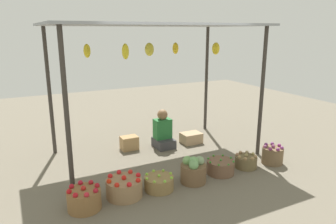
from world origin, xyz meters
TOP-DOWN VIEW (x-y plane):
  - ground_plane at (0.00, 0.00)m, footprint 14.00×14.00m
  - market_stall_structure at (0.00, 0.00)m, footprint 3.77×2.13m
  - vendor_person at (0.29, 0.26)m, footprint 0.36×0.44m
  - basket_red_apples at (-1.67, -1.35)m, footprint 0.45×0.45m
  - basket_red_tomatoes at (-1.08, -1.27)m, footprint 0.52×0.52m
  - basket_limes at (-0.55, -1.32)m, footprint 0.44×0.44m
  - basket_cabbages at (0.03, -1.35)m, footprint 0.40×0.40m
  - basket_green_chilies at (0.59, -1.28)m, footprint 0.46×0.46m
  - basket_potatoes at (1.13, -1.29)m, footprint 0.38×0.38m
  - basket_purple_onions at (1.67, -1.37)m, footprint 0.37×0.37m
  - wooden_crate_near_vendor at (-0.38, 0.44)m, footprint 0.33×0.24m
  - wooden_crate_stacked_rear at (0.92, 0.20)m, footprint 0.41×0.31m

SIDE VIEW (x-z plane):
  - ground_plane at x=0.00m, z-range 0.00..0.00m
  - basket_limes at x=-0.55m, z-range -0.02..0.23m
  - wooden_crate_stacked_rear at x=0.92m, z-range 0.00..0.22m
  - basket_potatoes at x=1.13m, z-range -0.02..0.24m
  - basket_green_chilies at x=0.59m, z-range -0.02..0.24m
  - wooden_crate_near_vendor at x=-0.38m, z-range 0.00..0.27m
  - basket_red_tomatoes at x=-1.08m, z-range -0.03..0.30m
  - basket_red_apples at x=-1.67m, z-range -0.02..0.32m
  - basket_purple_onions at x=1.67m, z-range -0.02..0.33m
  - basket_cabbages at x=0.03m, z-range -0.02..0.40m
  - vendor_person at x=0.29m, z-range -0.09..0.69m
  - market_stall_structure at x=0.00m, z-range 1.02..3.45m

